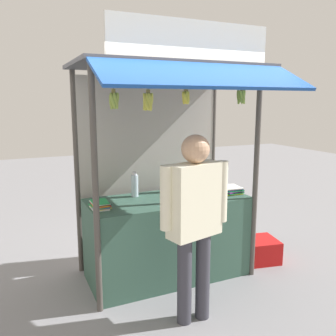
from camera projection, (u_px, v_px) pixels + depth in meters
ground_plane at (168, 275)px, 4.22m from camera, size 20.00×20.00×0.00m
stall_counter at (168, 237)px, 4.13m from camera, size 1.82×0.78×0.93m
stall_structure at (163, 132)px, 4.03m from camera, size 2.02×1.66×2.74m
water_bottle_mid_left at (135, 185)px, 4.10m from camera, size 0.08×0.08×0.29m
water_bottle_mid_right at (193, 181)px, 4.44m from camera, size 0.06×0.06×0.23m
water_bottle_front_right at (165, 180)px, 4.28m from camera, size 0.09×0.09×0.32m
magazine_stack_right at (183, 202)px, 3.78m from camera, size 0.21×0.29×0.06m
magazine_stack_front_left at (100, 205)px, 3.65m from camera, size 0.20×0.25×0.08m
magazine_stack_back_left at (230, 189)px, 4.28m from camera, size 0.25×0.30×0.08m
banana_bunch_inner_left at (241, 97)px, 3.63m from camera, size 0.10×0.10×0.28m
banana_bunch_rightmost at (186, 97)px, 3.38m from camera, size 0.10×0.10×0.28m
banana_bunch_inner_right at (148, 102)px, 3.23m from camera, size 0.12×0.12×0.34m
banana_bunch_leftmost at (114, 100)px, 3.10m from camera, size 0.09×0.10×0.32m
vendor_person at (195, 212)px, 3.16m from camera, size 0.66×0.32×1.74m
plastic_crate at (260, 250)px, 4.57m from camera, size 0.48×0.48×0.29m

